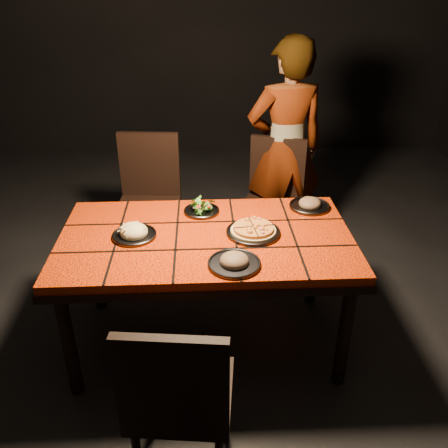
{
  "coord_description": "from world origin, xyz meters",
  "views": [
    {
      "loc": [
        -0.01,
        -2.26,
        2.04
      ],
      "look_at": [
        0.1,
        -0.01,
        0.82
      ],
      "focal_mm": 38.0,
      "sensor_mm": 36.0,
      "label": 1
    }
  ],
  "objects_px": {
    "dining_table": "(206,247)",
    "plate_pizza": "(253,231)",
    "diner": "(285,150)",
    "chair_near": "(178,396)",
    "chair_far_left": "(149,192)",
    "plate_pasta": "(134,233)",
    "chair_far_right": "(273,193)"
  },
  "relations": [
    {
      "from": "diner",
      "to": "chair_near",
      "type": "bearing_deg",
      "value": 60.34
    },
    {
      "from": "chair_far_right",
      "to": "diner",
      "type": "relative_size",
      "value": 0.57
    },
    {
      "from": "plate_pizza",
      "to": "plate_pasta",
      "type": "xyz_separation_m",
      "value": [
        -0.65,
        -0.0,
        0.0
      ]
    },
    {
      "from": "chair_near",
      "to": "dining_table",
      "type": "bearing_deg",
      "value": -91.51
    },
    {
      "from": "diner",
      "to": "chair_far_right",
      "type": "bearing_deg",
      "value": 46.89
    },
    {
      "from": "dining_table",
      "to": "chair_far_right",
      "type": "height_order",
      "value": "chair_far_right"
    },
    {
      "from": "chair_far_left",
      "to": "plate_pizza",
      "type": "relative_size",
      "value": 3.32
    },
    {
      "from": "dining_table",
      "to": "plate_pizza",
      "type": "bearing_deg",
      "value": 0.47
    },
    {
      "from": "dining_table",
      "to": "chair_near",
      "type": "distance_m",
      "value": 0.93
    },
    {
      "from": "dining_table",
      "to": "chair_far_right",
      "type": "distance_m",
      "value": 1.13
    },
    {
      "from": "chair_far_left",
      "to": "diner",
      "type": "xyz_separation_m",
      "value": [
        1.04,
        0.16,
        0.26
      ]
    },
    {
      "from": "chair_near",
      "to": "plate_pizza",
      "type": "height_order",
      "value": "chair_near"
    },
    {
      "from": "plate_pizza",
      "to": "plate_pasta",
      "type": "relative_size",
      "value": 1.23
    },
    {
      "from": "dining_table",
      "to": "chair_far_left",
      "type": "height_order",
      "value": "chair_far_left"
    },
    {
      "from": "dining_table",
      "to": "chair_near",
      "type": "xyz_separation_m",
      "value": [
        -0.13,
        -0.92,
        -0.14
      ]
    },
    {
      "from": "chair_near",
      "to": "chair_far_left",
      "type": "distance_m",
      "value": 1.92
    },
    {
      "from": "dining_table",
      "to": "diner",
      "type": "distance_m",
      "value": 1.31
    },
    {
      "from": "diner",
      "to": "plate_pasta",
      "type": "bearing_deg",
      "value": 38.79
    },
    {
      "from": "dining_table",
      "to": "plate_pasta",
      "type": "xyz_separation_m",
      "value": [
        -0.39,
        0.0,
        0.1
      ]
    },
    {
      "from": "chair_near",
      "to": "plate_pizza",
      "type": "distance_m",
      "value": 1.02
    },
    {
      "from": "diner",
      "to": "plate_pizza",
      "type": "xyz_separation_m",
      "value": [
        -0.36,
        -1.14,
        -0.06
      ]
    },
    {
      "from": "diner",
      "to": "plate_pizza",
      "type": "distance_m",
      "value": 1.2
    },
    {
      "from": "dining_table",
      "to": "plate_pizza",
      "type": "xyz_separation_m",
      "value": [
        0.26,
        0.0,
        0.1
      ]
    },
    {
      "from": "chair_far_left",
      "to": "diner",
      "type": "height_order",
      "value": "diner"
    },
    {
      "from": "chair_far_left",
      "to": "plate_pasta",
      "type": "xyz_separation_m",
      "value": [
        0.02,
        -0.98,
        0.2
      ]
    },
    {
      "from": "chair_far_left",
      "to": "chair_far_right",
      "type": "xyz_separation_m",
      "value": [
        0.94,
        0.01,
        -0.03
      ]
    },
    {
      "from": "dining_table",
      "to": "diner",
      "type": "height_order",
      "value": "diner"
    },
    {
      "from": "dining_table",
      "to": "diner",
      "type": "relative_size",
      "value": 0.98
    },
    {
      "from": "chair_near",
      "to": "diner",
      "type": "distance_m",
      "value": 2.21
    },
    {
      "from": "dining_table",
      "to": "chair_near",
      "type": "bearing_deg",
      "value": -97.99
    },
    {
      "from": "chair_near",
      "to": "chair_far_left",
      "type": "relative_size",
      "value": 0.93
    },
    {
      "from": "chair_near",
      "to": "diner",
      "type": "bearing_deg",
      "value": -103.61
    }
  ]
}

